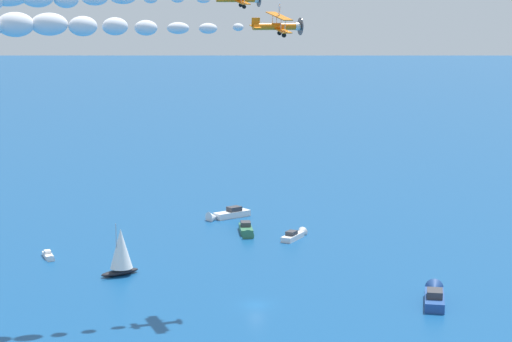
{
  "coord_description": "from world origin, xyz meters",
  "views": [
    {
      "loc": [
        109.41,
        68.24,
        41.74
      ],
      "look_at": [
        0.04,
        -0.03,
        19.96
      ],
      "focal_mm": 64.15,
      "sensor_mm": 36.0,
      "label": 1
    }
  ],
  "objects_px": {
    "motorboat_far_port": "(434,296)",
    "motorboat_outer_ring_a": "(227,215)",
    "motorboat_trailing": "(246,230)",
    "biplane_wingman": "(278,25)",
    "wingwalker_wingman": "(279,8)",
    "motorboat_offshore": "(295,235)",
    "sailboat_near_centre": "(121,251)",
    "motorboat_inshore": "(49,256)"
  },
  "relations": [
    {
      "from": "motorboat_outer_ring_a",
      "to": "biplane_wingman",
      "type": "bearing_deg",
      "value": 39.68
    },
    {
      "from": "biplane_wingman",
      "to": "motorboat_far_port",
      "type": "bearing_deg",
      "value": 145.47
    },
    {
      "from": "motorboat_offshore",
      "to": "wingwalker_wingman",
      "type": "bearing_deg",
      "value": 26.9
    },
    {
      "from": "sailboat_near_centre",
      "to": "motorboat_outer_ring_a",
      "type": "distance_m",
      "value": 45.66
    },
    {
      "from": "motorboat_inshore",
      "to": "motorboat_trailing",
      "type": "height_order",
      "value": "motorboat_trailing"
    },
    {
      "from": "motorboat_offshore",
      "to": "motorboat_inshore",
      "type": "bearing_deg",
      "value": -39.53
    },
    {
      "from": "motorboat_offshore",
      "to": "motorboat_trailing",
      "type": "height_order",
      "value": "motorboat_trailing"
    },
    {
      "from": "sailboat_near_centre",
      "to": "motorboat_outer_ring_a",
      "type": "xyz_separation_m",
      "value": [
        -44.63,
        -9.09,
        -3.19
      ]
    },
    {
      "from": "motorboat_far_port",
      "to": "motorboat_offshore",
      "type": "bearing_deg",
      "value": -122.15
    },
    {
      "from": "motorboat_inshore",
      "to": "motorboat_offshore",
      "type": "bearing_deg",
      "value": 140.47
    },
    {
      "from": "motorboat_offshore",
      "to": "motorboat_outer_ring_a",
      "type": "height_order",
      "value": "motorboat_outer_ring_a"
    },
    {
      "from": "motorboat_trailing",
      "to": "motorboat_far_port",
      "type": "bearing_deg",
      "value": 65.42
    },
    {
      "from": "sailboat_near_centre",
      "to": "motorboat_offshore",
      "type": "relative_size",
      "value": 1.08
    },
    {
      "from": "biplane_wingman",
      "to": "wingwalker_wingman",
      "type": "relative_size",
      "value": 3.77
    },
    {
      "from": "motorboat_far_port",
      "to": "motorboat_trailing",
      "type": "distance_m",
      "value": 51.49
    },
    {
      "from": "motorboat_trailing",
      "to": "motorboat_outer_ring_a",
      "type": "height_order",
      "value": "motorboat_outer_ring_a"
    },
    {
      "from": "motorboat_offshore",
      "to": "motorboat_trailing",
      "type": "bearing_deg",
      "value": -79.58
    },
    {
      "from": "sailboat_near_centre",
      "to": "motorboat_inshore",
      "type": "bearing_deg",
      "value": -93.86
    },
    {
      "from": "sailboat_near_centre",
      "to": "motorboat_trailing",
      "type": "height_order",
      "value": "sailboat_near_centre"
    },
    {
      "from": "motorboat_trailing",
      "to": "motorboat_outer_ring_a",
      "type": "xyz_separation_m",
      "value": [
        -9.64,
        -11.08,
        0.07
      ]
    },
    {
      "from": "motorboat_trailing",
      "to": "motorboat_inshore",
      "type": "bearing_deg",
      "value": -30.02
    },
    {
      "from": "wingwalker_wingman",
      "to": "motorboat_far_port",
      "type": "bearing_deg",
      "value": 146.19
    },
    {
      "from": "motorboat_trailing",
      "to": "biplane_wingman",
      "type": "height_order",
      "value": "biplane_wingman"
    },
    {
      "from": "motorboat_trailing",
      "to": "biplane_wingman",
      "type": "relative_size",
      "value": 1.28
    },
    {
      "from": "sailboat_near_centre",
      "to": "motorboat_trailing",
      "type": "distance_m",
      "value": 35.2
    },
    {
      "from": "motorboat_outer_ring_a",
      "to": "wingwalker_wingman",
      "type": "bearing_deg",
      "value": 39.74
    },
    {
      "from": "motorboat_far_port",
      "to": "motorboat_outer_ring_a",
      "type": "relative_size",
      "value": 1.1
    },
    {
      "from": "motorboat_far_port",
      "to": "motorboat_outer_ring_a",
      "type": "distance_m",
      "value": 65.71
    },
    {
      "from": "motorboat_trailing",
      "to": "motorboat_outer_ring_a",
      "type": "distance_m",
      "value": 14.69
    },
    {
      "from": "motorboat_inshore",
      "to": "motorboat_offshore",
      "type": "xyz_separation_m",
      "value": [
        -35.63,
        29.4,
        0.2
      ]
    },
    {
      "from": "sailboat_near_centre",
      "to": "wingwalker_wingman",
      "type": "xyz_separation_m",
      "value": [
        7.81,
        34.5,
        38.85
      ]
    },
    {
      "from": "sailboat_near_centre",
      "to": "motorboat_inshore",
      "type": "xyz_separation_m",
      "value": [
        -1.18,
        -17.54,
        -3.55
      ]
    },
    {
      "from": "motorboat_trailing",
      "to": "sailboat_near_centre",
      "type": "bearing_deg",
      "value": -3.26
    },
    {
      "from": "sailboat_near_centre",
      "to": "motorboat_offshore",
      "type": "height_order",
      "value": "sailboat_near_centre"
    },
    {
      "from": "motorboat_offshore",
      "to": "motorboat_trailing",
      "type": "relative_size",
      "value": 0.93
    },
    {
      "from": "motorboat_inshore",
      "to": "motorboat_outer_ring_a",
      "type": "distance_m",
      "value": 44.26
    },
    {
      "from": "motorboat_far_port",
      "to": "motorboat_inshore",
      "type": "height_order",
      "value": "motorboat_far_port"
    },
    {
      "from": "motorboat_far_port",
      "to": "biplane_wingman",
      "type": "height_order",
      "value": "biplane_wingman"
    },
    {
      "from": "motorboat_offshore",
      "to": "wingwalker_wingman",
      "type": "relative_size",
      "value": 4.5
    },
    {
      "from": "motorboat_offshore",
      "to": "motorboat_outer_ring_a",
      "type": "bearing_deg",
      "value": -110.47
    },
    {
      "from": "sailboat_near_centre",
      "to": "wingwalker_wingman",
      "type": "height_order",
      "value": "wingwalker_wingman"
    },
    {
      "from": "sailboat_near_centre",
      "to": "biplane_wingman",
      "type": "relative_size",
      "value": 1.29
    }
  ]
}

